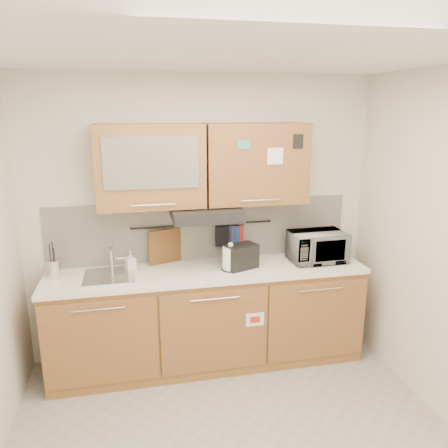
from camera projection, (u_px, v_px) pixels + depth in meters
name	position (u px, v px, depth m)	size (l,w,h in m)	color
ceiling	(244.00, 50.00, 2.31)	(3.20, 3.20, 0.00)	white
wall_back	(202.00, 219.00, 4.07)	(3.20, 3.20, 0.00)	silver
base_cabinet	(208.00, 322.00, 4.00)	(2.80, 0.64, 0.88)	olive
countertop	(208.00, 271.00, 3.87)	(2.82, 0.62, 0.04)	white
backsplash	(202.00, 230.00, 4.08)	(2.80, 0.02, 0.56)	silver
upper_cabinets	(204.00, 165.00, 3.76)	(1.82, 0.37, 0.70)	olive
range_hood	(206.00, 213.00, 3.80)	(0.60, 0.46, 0.10)	black
sink	(110.00, 276.00, 3.71)	(0.42, 0.40, 0.26)	silver
utensil_rail	(203.00, 225.00, 4.03)	(0.02, 0.02, 1.30)	black
utensil_crock	(54.00, 268.00, 3.67)	(0.17, 0.17, 0.31)	silver
kettle	(231.00, 259.00, 3.83)	(0.18, 0.16, 0.26)	white
toaster	(241.00, 256.00, 3.87)	(0.33, 0.26, 0.22)	black
microwave	(317.00, 247.00, 4.05)	(0.50, 0.34, 0.28)	#999999
soap_bottle	(130.00, 261.00, 3.82)	(0.08, 0.08, 0.18)	#999999
cutting_board	(165.00, 250.00, 4.00)	(0.31, 0.02, 0.39)	brown
oven_mitt	(233.00, 236.00, 4.10)	(0.13, 0.03, 0.21)	navy
dark_pouch	(222.00, 236.00, 4.08)	(0.12, 0.04, 0.20)	black
pot_holder	(237.00, 233.00, 4.10)	(0.12, 0.02, 0.15)	#AC2117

